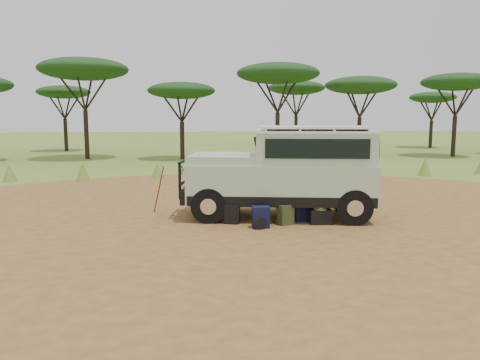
{
  "coord_description": "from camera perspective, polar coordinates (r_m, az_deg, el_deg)",
  "views": [
    {
      "loc": [
        -1.69,
        -11.47,
        2.7
      ],
      "look_at": [
        -0.3,
        0.83,
        1.0
      ],
      "focal_mm": 35.0,
      "sensor_mm": 36.0,
      "label": 1
    }
  ],
  "objects": [
    {
      "name": "backpack_navy",
      "position": [
        11.37,
        2.55,
        -4.54
      ],
      "size": [
        0.41,
        0.29,
        0.53
      ],
      "primitive_type": "cube",
      "rotation": [
        0.0,
        0.0,
        -0.0
      ],
      "color": "#121739",
      "rests_on": "ground"
    },
    {
      "name": "dirt_clearing",
      "position": [
        11.9,
        1.9,
        -5.27
      ],
      "size": [
        23.0,
        23.0,
        0.01
      ],
      "primitive_type": "cylinder",
      "color": "olive",
      "rests_on": "ground"
    },
    {
      "name": "ground",
      "position": [
        11.9,
        1.9,
        -5.29
      ],
      "size": [
        140.0,
        140.0,
        0.0
      ],
      "primitive_type": "plane",
      "color": "#5B7B2B",
      "rests_on": "ground"
    },
    {
      "name": "acacia_treeline",
      "position": [
        31.45,
        -2.01,
        11.77
      ],
      "size": [
        46.7,
        13.2,
        6.26
      ],
      "color": "black",
      "rests_on": "ground"
    },
    {
      "name": "grass_fringe",
      "position": [
        20.35,
        -1.31,
        1.33
      ],
      "size": [
        36.6,
        1.6,
        0.9
      ],
      "color": "#5B7B2B",
      "rests_on": "ground"
    },
    {
      "name": "backpack_black",
      "position": [
        11.8,
        -0.95,
        -4.15
      ],
      "size": [
        0.42,
        0.35,
        0.5
      ],
      "primitive_type": "cube",
      "rotation": [
        0.0,
        0.0,
        -0.23
      ],
      "color": "black",
      "rests_on": "ground"
    },
    {
      "name": "stuff_sack",
      "position": [
        11.32,
        2.33,
        -5.19
      ],
      "size": [
        0.33,
        0.33,
        0.3
      ],
      "primitive_type": "cylinder",
      "rotation": [
        1.57,
        0.0,
        0.1
      ],
      "color": "black",
      "rests_on": "ground"
    },
    {
      "name": "duffel_navy",
      "position": [
        12.22,
        7.47,
        -3.88
      ],
      "size": [
        0.47,
        0.39,
        0.47
      ],
      "primitive_type": "cube",
      "rotation": [
        0.0,
        0.0,
        0.18
      ],
      "color": "#121739",
      "rests_on": "ground"
    },
    {
      "name": "walking_staff",
      "position": [
        13.21,
        -9.87,
        -1.16
      ],
      "size": [
        0.35,
        0.33,
        1.33
      ],
      "primitive_type": "cylinder",
      "rotation": [
        0.31,
        0.0,
        0.82
      ],
      "color": "brown",
      "rests_on": "ground"
    },
    {
      "name": "backpack_olive",
      "position": [
        11.73,
        5.57,
        -4.24
      ],
      "size": [
        0.44,
        0.38,
        0.51
      ],
      "primitive_type": "cube",
      "rotation": [
        0.0,
        0.0,
        0.38
      ],
      "color": "#32401D",
      "rests_on": "ground"
    },
    {
      "name": "safari_vehicle",
      "position": [
        12.52,
        5.72,
        0.78
      ],
      "size": [
        5.26,
        2.81,
        2.43
      ],
      "rotation": [
        0.0,
        0.0,
        -0.18
      ],
      "color": "#A9C3A7",
      "rests_on": "ground"
    },
    {
      "name": "safari_hat",
      "position": [
        11.92,
        9.79,
        -3.36
      ],
      "size": [
        0.34,
        0.34,
        0.1
      ],
      "color": "beige",
      "rests_on": "hard_case"
    },
    {
      "name": "hard_case",
      "position": [
        11.96,
        9.76,
        -4.41
      ],
      "size": [
        0.55,
        0.4,
        0.37
      ],
      "primitive_type": "cube",
      "rotation": [
        0.0,
        0.0,
        -0.06
      ],
      "color": "black",
      "rests_on": "ground"
    }
  ]
}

